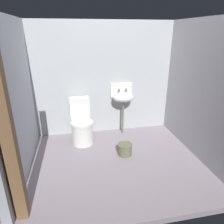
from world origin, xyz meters
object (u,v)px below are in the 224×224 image
object	(u,v)px
toilet_near_wall	(82,125)
bucket	(125,149)
wooden_door_post	(7,130)
sink	(123,97)

from	to	relation	value
toilet_near_wall	bucket	world-z (taller)	toilet_near_wall
wooden_door_post	sink	xyz separation A→B (m)	(1.56, 1.75, -0.30)
wooden_door_post	bucket	size ratio (longest dim) A/B	8.68
sink	bucket	world-z (taller)	sink
wooden_door_post	sink	size ratio (longest dim) A/B	2.12
toilet_near_wall	bucket	bearing A→B (deg)	134.00
wooden_door_post	bucket	xyz separation A→B (m)	(1.40, 0.96, -0.95)
wooden_door_post	toilet_near_wall	size ratio (longest dim) A/B	2.69
sink	bucket	size ratio (longest dim) A/B	4.09
wooden_door_post	sink	world-z (taller)	wooden_door_post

